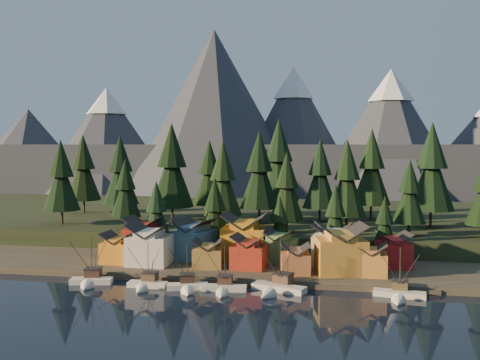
% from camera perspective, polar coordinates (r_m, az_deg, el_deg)
% --- Properties ---
extents(ground, '(500.00, 500.00, 0.00)m').
position_cam_1_polar(ground, '(101.55, -1.21, -13.32)').
color(ground, black).
rests_on(ground, ground).
extents(shore_strip, '(400.00, 50.00, 1.50)m').
position_cam_1_polar(shore_strip, '(139.53, 2.17, -8.27)').
color(shore_strip, '#393229').
rests_on(shore_strip, ground).
extents(hillside, '(420.00, 100.00, 6.00)m').
position_cam_1_polar(hillside, '(188.01, 4.40, -4.45)').
color(hillside, black).
rests_on(hillside, ground).
extents(dock, '(80.00, 4.00, 1.00)m').
position_cam_1_polar(dock, '(117.01, 0.47, -10.75)').
color(dock, '#4F4539').
rests_on(dock, ground).
extents(mountain_ridge, '(560.00, 190.00, 90.00)m').
position_cam_1_polar(mountain_ridge, '(309.57, 6.09, 3.06)').
color(mountain_ridge, '#424555').
rests_on(mountain_ridge, ground).
extents(boat_0, '(9.47, 10.05, 11.49)m').
position_cam_1_polar(boat_0, '(120.01, -15.70, -9.65)').
color(boat_0, silver).
rests_on(boat_0, ground).
extents(boat_1, '(8.44, 9.21, 10.43)m').
position_cam_1_polar(boat_1, '(114.86, -10.01, -10.30)').
color(boat_1, beige).
rests_on(boat_1, ground).
extents(boat_2, '(9.16, 9.68, 10.78)m').
position_cam_1_polar(boat_2, '(112.06, -5.63, -10.58)').
color(boat_2, white).
rests_on(boat_2, ground).
extents(boat_3, '(9.60, 10.30, 10.40)m').
position_cam_1_polar(boat_3, '(110.46, -1.75, -10.87)').
color(boat_3, beige).
rests_on(boat_3, ground).
extents(boat_4, '(11.91, 12.35, 12.26)m').
position_cam_1_polar(boat_4, '(110.18, 3.88, -10.75)').
color(boat_4, beige).
rests_on(boat_4, ground).
extents(boat_6, '(10.56, 11.25, 10.76)m').
position_cam_1_polar(boat_6, '(110.48, 16.63, -11.02)').
color(boat_6, beige).
rests_on(boat_6, ground).
extents(house_front_0, '(7.62, 7.23, 7.34)m').
position_cam_1_polar(house_front_0, '(132.49, -12.83, -6.98)').
color(house_front_0, '#C4781B').
rests_on(house_front_0, shore_strip).
extents(house_front_1, '(9.58, 9.20, 9.82)m').
position_cam_1_polar(house_front_1, '(129.00, -9.61, -6.64)').
color(house_front_1, beige).
rests_on(house_front_1, shore_strip).
extents(house_front_2, '(7.56, 7.61, 6.51)m').
position_cam_1_polar(house_front_2, '(125.01, -3.47, -7.74)').
color(house_front_2, olive).
rests_on(house_front_2, shore_strip).
extents(house_front_3, '(8.21, 7.89, 7.72)m').
position_cam_1_polar(house_front_3, '(123.65, 0.97, -7.56)').
color(house_front_3, maroon).
rests_on(house_front_3, shore_strip).
extents(house_front_4, '(7.21, 7.63, 6.46)m').
position_cam_1_polar(house_front_4, '(119.80, 5.92, -8.27)').
color(house_front_4, '#A7663B').
rests_on(house_front_4, shore_strip).
extents(house_front_5, '(12.19, 11.45, 10.99)m').
position_cam_1_polar(house_front_5, '(120.55, 10.69, -7.09)').
color(house_front_5, '#C58A32').
rests_on(house_front_5, shore_strip).
extents(house_front_6, '(7.35, 6.98, 7.11)m').
position_cam_1_polar(house_front_6, '(120.64, 13.72, -8.11)').
color(house_front_6, '#C07A31').
rests_on(house_front_6, shore_strip).
extents(house_back_0, '(9.03, 8.67, 9.79)m').
position_cam_1_polar(house_back_0, '(140.58, -10.21, -5.79)').
color(house_back_0, maroon).
rests_on(house_back_0, shore_strip).
extents(house_back_1, '(11.04, 11.12, 10.12)m').
position_cam_1_polar(house_back_1, '(133.60, -4.90, -6.17)').
color(house_back_1, '#376482').
rests_on(house_back_1, shore_strip).
extents(house_back_2, '(10.72, 9.85, 11.35)m').
position_cam_1_polar(house_back_2, '(133.17, 0.48, -5.90)').
color(house_back_2, orange).
rests_on(house_back_2, shore_strip).
extents(house_back_3, '(9.46, 8.80, 8.18)m').
position_cam_1_polar(house_back_3, '(130.52, 4.15, -6.85)').
color(house_back_3, '#527C43').
rests_on(house_back_3, shore_strip).
extents(house_back_4, '(9.75, 9.44, 9.64)m').
position_cam_1_polar(house_back_4, '(129.74, 9.79, -6.62)').
color(house_back_4, beige).
rests_on(house_back_4, shore_strip).
extents(house_back_5, '(8.45, 8.53, 8.14)m').
position_cam_1_polar(house_back_5, '(129.39, 16.07, -7.10)').
color(house_back_5, maroon).
rests_on(house_back_5, shore_strip).
extents(tree_hill_0, '(10.95, 10.95, 25.50)m').
position_cam_1_polar(tree_hill_0, '(168.53, -18.52, 0.21)').
color(tree_hill_0, '#332319').
rests_on(tree_hill_0, hillside).
extents(tree_hill_1, '(11.61, 11.61, 27.05)m').
position_cam_1_polar(tree_hill_1, '(177.56, -12.63, 0.76)').
color(tree_hill_1, '#332319').
rests_on(tree_hill_1, hillside).
extents(tree_hill_2, '(8.57, 8.57, 19.97)m').
position_cam_1_polar(tree_hill_2, '(155.55, -12.11, -1.08)').
color(tree_hill_2, '#332319').
rests_on(tree_hill_2, hillside).
extents(tree_hill_3, '(13.09, 13.09, 30.49)m').
position_cam_1_polar(tree_hill_3, '(162.98, -7.27, 1.22)').
color(tree_hill_3, '#332319').
rests_on(tree_hill_3, hillside).
extents(tree_hill_4, '(10.94, 10.94, 25.49)m').
position_cam_1_polar(tree_hill_4, '(175.36, -3.27, 0.53)').
color(tree_hill_4, '#332319').
rests_on(tree_hill_4, hillside).
extents(tree_hill_5, '(10.73, 10.73, 25.00)m').
position_cam_1_polar(tree_hill_5, '(148.81, -1.83, -0.15)').
color(tree_hill_5, '#332319').
rests_on(tree_hill_5, hillside).
extents(tree_hill_6, '(12.12, 12.12, 28.24)m').
position_cam_1_polar(tree_hill_6, '(162.00, 2.07, 0.80)').
color(tree_hill_6, '#332319').
rests_on(tree_hill_6, hillside).
extents(tree_hill_7, '(9.51, 9.51, 22.15)m').
position_cam_1_polar(tree_hill_7, '(144.16, 5.01, -0.91)').
color(tree_hill_7, '#332319').
rests_on(tree_hill_7, hillside).
extents(tree_hill_8, '(11.10, 11.10, 25.87)m').
position_cam_1_polar(tree_hill_8, '(167.40, 8.53, 0.41)').
color(tree_hill_8, '#332319').
rests_on(tree_hill_8, hillside).
extents(tree_hill_9, '(10.95, 10.95, 25.50)m').
position_cam_1_polar(tree_hill_9, '(150.37, 11.35, -0.08)').
color(tree_hill_9, '#332319').
rests_on(tree_hill_9, hillside).
extents(tree_hill_10, '(12.50, 12.50, 29.11)m').
position_cam_1_polar(tree_hill_10, '(175.50, 13.86, 1.08)').
color(tree_hill_10, '#332319').
rests_on(tree_hill_10, hillside).
extents(tree_hill_11, '(8.70, 8.70, 20.27)m').
position_cam_1_polar(tree_hill_11, '(146.72, 17.63, -1.40)').
color(tree_hill_11, '#332319').
rests_on(tree_hill_11, hillside).
extents(tree_hill_12, '(13.11, 13.11, 30.55)m').
position_cam_1_polar(tree_hill_12, '(163.30, 19.76, 1.04)').
color(tree_hill_12, '#332319').
rests_on(tree_hill_12, hillside).
extents(tree_hill_15, '(14.06, 14.06, 32.76)m').
position_cam_1_polar(tree_hill_15, '(178.22, 4.15, 1.86)').
color(tree_hill_15, '#332319').
rests_on(tree_hill_15, hillside).
extents(tree_hill_16, '(11.82, 11.82, 27.55)m').
position_cam_1_polar(tree_hill_16, '(194.21, -16.36, 1.03)').
color(tree_hill_16, '#332319').
rests_on(tree_hill_16, hillside).
extents(tree_shore_0, '(8.09, 8.09, 18.85)m').
position_cam_1_polar(tree_shore_0, '(144.36, -8.90, -3.45)').
color(tree_shore_0, '#332319').
rests_on(tree_shore_0, shore_strip).
extents(tree_shore_1, '(8.60, 8.60, 20.02)m').
position_cam_1_polar(tree_shore_1, '(139.80, -2.70, -3.38)').
color(tree_shore_1, '#332319').
rests_on(tree_shore_1, shore_strip).
extents(tree_shore_2, '(6.65, 6.65, 15.50)m').
position_cam_1_polar(tree_shore_2, '(137.28, 4.25, -4.57)').
color(tree_shore_2, '#332319').
rests_on(tree_shore_2, shore_strip).
extents(tree_shore_3, '(8.02, 8.02, 18.69)m').
position_cam_1_polar(tree_shore_3, '(136.24, 10.13, -3.93)').
color(tree_shore_3, '#332319').
rests_on(tree_shore_3, shore_strip).
extents(tree_shore_4, '(6.82, 6.82, 15.88)m').
position_cam_1_polar(tree_shore_4, '(136.91, 15.17, -4.62)').
color(tree_shore_4, '#332319').
rests_on(tree_shore_4, shore_strip).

